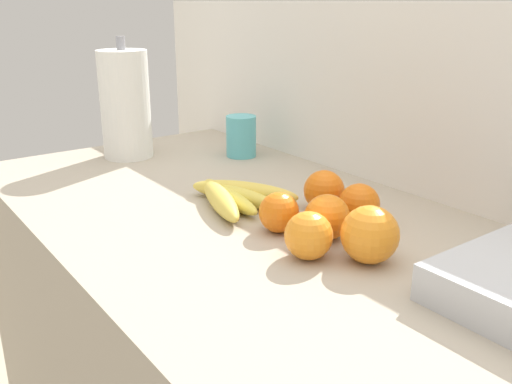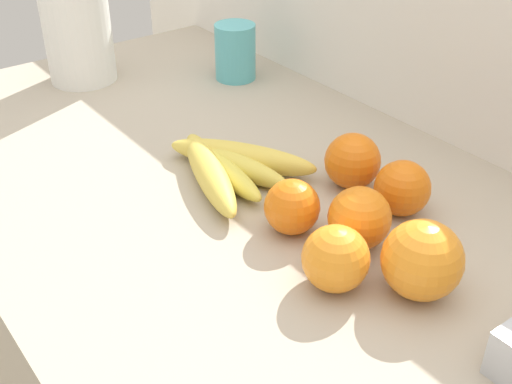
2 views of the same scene
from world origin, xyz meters
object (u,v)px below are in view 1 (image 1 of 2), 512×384
Objects in this scene: banana_bunch at (232,196)px; orange_right at (370,235)px; orange_far_right at (327,217)px; orange_back_left at (278,213)px; mug at (241,136)px; orange_center at (309,236)px; orange_front at (324,190)px; paper_towel_roll at (125,105)px; orange_back_right at (359,204)px.

orange_right reaches higher than banana_bunch.
orange_far_right is 0.08m from orange_back_left.
orange_center is at bearing -25.40° from mug.
orange_center is at bearing -49.30° from orange_front.
orange_back_left is (0.03, -0.13, -0.00)m from orange_front.
banana_bunch is at bearing 176.39° from orange_back_left.
orange_far_right is at bearing -20.02° from mug.
orange_back_left is at bearing 165.29° from orange_center.
paper_towel_roll is at bearing -177.36° from orange_right.
orange_center is (0.13, -0.15, -0.00)m from orange_front.
orange_front is at bearing 130.70° from orange_center.
orange_far_right is at bearing -80.13° from orange_back_right.
orange_back_left is 0.67× the size of mug.
orange_front is at bearing 45.65° from banana_bunch.
orange_right is 0.17m from orange_back_left.
paper_towel_roll is at bearing 179.90° from orange_back_left.
orange_back_left reaches higher than banana_bunch.
orange_back_right is at bearing -10.68° from mug.
mug reaches higher than orange_center.
orange_front is 0.20m from orange_center.
orange_far_right is 0.26× the size of paper_towel_roll.
mug reaches higher than orange_back_left.
banana_bunch is 3.02× the size of orange_center.
orange_front reaches higher than banana_bunch.
orange_back_right is 0.97× the size of orange_center.
banana_bunch is 0.34m from mug.
banana_bunch is 0.25m from orange_center.
orange_back_right is at bearing 11.76° from paper_towel_roll.
mug is (-0.27, 0.21, 0.03)m from banana_bunch.
paper_towel_roll is (-0.54, -0.13, 0.09)m from orange_front.
orange_front is (0.12, 0.12, 0.02)m from banana_bunch.
orange_right is at bearing 2.64° from paper_towel_roll.
orange_far_right reaches higher than orange_back_left.
orange_right is 0.30× the size of paper_towel_roll.
orange_back_right reaches higher than banana_bunch.
orange_center is at bearing -8.27° from banana_bunch.
mug is (0.16, 0.22, -0.08)m from paper_towel_roll.
orange_center is (0.25, -0.04, 0.02)m from banana_bunch.
orange_back_right is at bearing 99.87° from orange_far_right.
mug reaches higher than banana_bunch.
paper_towel_roll reaches higher than orange_front.
orange_center is at bearing -71.96° from orange_back_right.
orange_right is 0.21m from orange_front.
orange_back_right is 1.04× the size of orange_back_left.
paper_towel_roll reaches higher than orange_back_left.
mug is (-0.42, 0.22, 0.02)m from orange_back_left.
paper_towel_roll reaches higher than orange_back_right.
orange_right reaches higher than orange_back_left.
orange_back_left is at bearing -111.23° from orange_back_right.
orange_front is 0.13m from orange_back_left.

